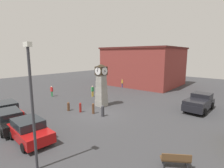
{
  "coord_description": "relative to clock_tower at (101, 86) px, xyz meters",
  "views": [
    {
      "loc": [
        12.64,
        -12.35,
        6.26
      ],
      "look_at": [
        -0.78,
        2.92,
        2.77
      ],
      "focal_mm": 28.0,
      "sensor_mm": 36.0,
      "label": 1
    }
  ],
  "objects": [
    {
      "name": "ground_plane",
      "position": [
        1.94,
        -2.3,
        -2.52
      ],
      "size": [
        77.2,
        77.2,
        0.0
      ],
      "primitive_type": "plane",
      "color": "#38383A"
    },
    {
      "name": "pedestrian_by_cars",
      "position": [
        -8.97,
        -1.46,
        -1.61
      ],
      "size": [
        0.41,
        0.25,
        1.59
      ],
      "color": "#338C4C",
      "rests_on": "ground_plane"
    },
    {
      "name": "bollard_far_row",
      "position": [
        -0.09,
        -3.18,
        -1.98
      ],
      "size": [
        0.25,
        0.25,
        1.07
      ],
      "color": "maroon",
      "rests_on": "ground_plane"
    },
    {
      "name": "car_near_tower",
      "position": [
        -1.27,
        -9.78,
        -1.74
      ],
      "size": [
        4.69,
        2.4,
        1.52
      ],
      "color": "black",
      "rests_on": "ground_plane"
    },
    {
      "name": "pickup_truck",
      "position": [
        9.44,
        6.02,
        -1.59
      ],
      "size": [
        2.31,
        5.07,
        1.85
      ],
      "color": "black",
      "rests_on": "ground_plane"
    },
    {
      "name": "street_lamp_near_road",
      "position": [
        5.74,
        -10.84,
        1.41
      ],
      "size": [
        0.5,
        0.24,
        6.85
      ],
      "color": "#333338",
      "rests_on": "ground_plane"
    },
    {
      "name": "bollard_near_tower",
      "position": [
        2.64,
        -2.5,
        -1.94
      ],
      "size": [
        0.32,
        0.32,
        1.14
      ],
      "color": "#333338",
      "rests_on": "ground_plane"
    },
    {
      "name": "clock_tower",
      "position": [
        0.0,
        0.0,
        0.0
      ],
      "size": [
        1.44,
        1.45,
        5.1
      ],
      "color": "gray",
      "rests_on": "ground_plane"
    },
    {
      "name": "bollard_end_row",
      "position": [
        -1.51,
        -3.74,
        -2.02
      ],
      "size": [
        0.29,
        0.29,
        0.98
      ],
      "color": "brown",
      "rests_on": "ground_plane"
    },
    {
      "name": "bench",
      "position": [
        11.4,
        -5.67,
        -1.99
      ],
      "size": [
        1.61,
        1.35,
        0.9
      ],
      "color": "brown",
      "rests_on": "ground_plane"
    },
    {
      "name": "car_navy_sedan",
      "position": [
        -4.16,
        -9.04,
        -1.72
      ],
      "size": [
        4.6,
        2.28,
        1.59
      ],
      "color": "#A51111",
      "rests_on": "ground_plane"
    },
    {
      "name": "pedestrian_crossing_lot",
      "position": [
        -4.37,
        2.54,
        -1.59
      ],
      "size": [
        0.26,
        0.41,
        1.63
      ],
      "color": "gold",
      "rests_on": "ground_plane"
    },
    {
      "name": "warehouse_blue_far",
      "position": [
        -4.49,
        17.04,
        1.28
      ],
      "size": [
        14.7,
        12.8,
        7.58
      ],
      "color": "maroon",
      "rests_on": "ground_plane"
    },
    {
      "name": "pedestrian_near_bench",
      "position": [
        -5.5,
        11.11,
        -1.58
      ],
      "size": [
        0.45,
        0.45,
        1.65
      ],
      "color": "#264CA5",
      "rests_on": "ground_plane"
    },
    {
      "name": "car_by_building",
      "position": [
        2.17,
        -9.64,
        -1.72
      ],
      "size": [
        4.15,
        2.21,
        1.57
      ],
      "color": "#A51111",
      "rests_on": "ground_plane"
    },
    {
      "name": "bollard_mid_row",
      "position": [
        1.32,
        -2.58,
        -1.94
      ],
      "size": [
        0.26,
        0.26,
        1.14
      ],
      "color": "brown",
      "rests_on": "ground_plane"
    }
  ]
}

